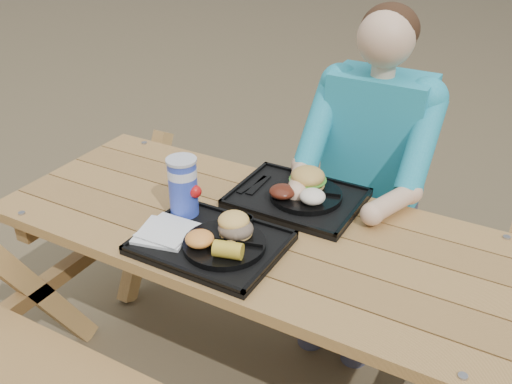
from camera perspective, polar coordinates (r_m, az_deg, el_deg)
The scene contains 18 objects.
ground at distance 2.42m, azimuth 0.00°, elevation -18.45°, with size 60.00×60.00×0.00m, color #999999.
picnic_table at distance 2.15m, azimuth 0.00°, elevation -11.77°, with size 1.80×1.49×0.75m, color #999999, non-canonical shape.
tray_near at distance 1.82m, azimuth -4.55°, elevation -5.19°, with size 0.45×0.35×0.02m, color black.
tray_far at distance 2.06m, azimuth 4.12°, elevation -0.70°, with size 0.45×0.35×0.02m, color black.
plate_near at distance 1.78m, azimuth -3.18°, elevation -5.24°, with size 0.26×0.26×0.02m, color black.
plate_far at distance 2.05m, azimuth 5.01°, elevation -0.30°, with size 0.26×0.26×0.02m, color black.
napkin_stack at distance 1.86m, azimuth -9.19°, elevation -3.96°, with size 0.17×0.17×0.02m, color white.
soda_cup at distance 1.92m, azimuth -7.30°, elevation 0.41°, with size 0.10×0.10×0.20m, color #1730B0.
condiment_bbq at distance 1.90m, azimuth -2.63°, elevation -2.71°, with size 0.04×0.04×0.03m, color black.
condiment_mustard at distance 1.88m, azimuth -1.01°, elevation -2.94°, with size 0.05×0.05×0.03m, color yellow.
sandwich at distance 1.78m, azimuth -2.06°, elevation -2.79°, with size 0.11×0.11×0.11m, color #F2B655, non-canonical shape.
mac_cheese at distance 1.76m, azimuth -5.66°, elevation -4.68°, with size 0.09×0.09×0.04m, color #FFA343.
corn_cob at distance 1.70m, azimuth -2.81°, elevation -5.80°, with size 0.09×0.09×0.05m, color gold, non-canonical shape.
cutlery_far at distance 2.12m, azimuth 0.25°, elevation 0.73°, with size 0.03×0.16×0.01m, color black.
burger at distance 2.06m, azimuth 5.23°, elevation 1.96°, with size 0.13×0.13×0.11m, color gold, non-canonical shape.
baked_beans at distance 2.00m, azimuth 2.66°, elevation 0.04°, with size 0.09×0.09×0.04m, color #531D10.
potato_salad at distance 1.97m, azimuth 5.68°, elevation -0.45°, with size 0.09×0.09×0.05m, color white.
diner at distance 2.40m, azimuth 11.31°, elevation 0.15°, with size 0.48×0.84×1.28m, color #1CA0C6, non-canonical shape.
Camera 1 is at (0.79, -1.41, 1.80)m, focal length 40.00 mm.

